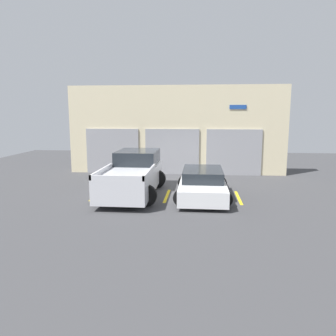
# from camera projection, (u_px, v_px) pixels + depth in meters

# --- Properties ---
(ground_plane) EXTENTS (28.00, 28.00, 0.00)m
(ground_plane) POSITION_uv_depth(u_px,v_px,m) (171.00, 185.00, 15.65)
(ground_plane) COLOR #3D3D3F
(shophouse_building) EXTENTS (12.22, 0.68, 4.94)m
(shophouse_building) POSITION_uv_depth(u_px,v_px,m) (176.00, 131.00, 18.48)
(shophouse_building) COLOR beige
(shophouse_building) RESTS_ON ground
(pickup_truck) EXTENTS (2.51, 5.06, 1.74)m
(pickup_truck) POSITION_uv_depth(u_px,v_px,m) (133.00, 175.00, 13.89)
(pickup_truck) COLOR silver
(pickup_truck) RESTS_ON ground
(sedan_white) EXTENTS (2.20, 4.47, 1.15)m
(sedan_white) POSITION_uv_depth(u_px,v_px,m) (202.00, 184.00, 13.42)
(sedan_white) COLOR white
(sedan_white) RESTS_ON ground
(parking_stripe_far_left) EXTENTS (0.12, 2.20, 0.01)m
(parking_stripe_far_left) POSITION_uv_depth(u_px,v_px,m) (98.00, 194.00, 13.89)
(parking_stripe_far_left) COLOR gold
(parking_stripe_far_left) RESTS_ON ground
(parking_stripe_left) EXTENTS (0.12, 2.20, 0.01)m
(parking_stripe_left) POSITION_uv_depth(u_px,v_px,m) (167.00, 196.00, 13.62)
(parking_stripe_left) COLOR gold
(parking_stripe_left) RESTS_ON ground
(parking_stripe_centre) EXTENTS (0.12, 2.20, 0.01)m
(parking_stripe_centre) POSITION_uv_depth(u_px,v_px,m) (238.00, 198.00, 13.34)
(parking_stripe_centre) COLOR gold
(parking_stripe_centre) RESTS_ON ground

